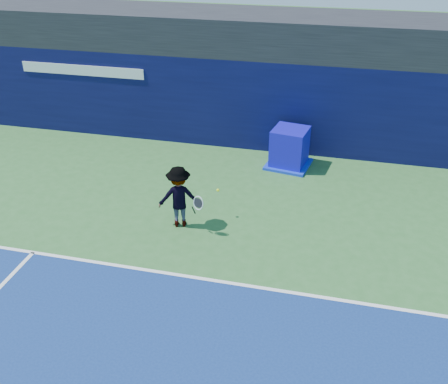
% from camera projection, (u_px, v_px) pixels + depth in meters
% --- Properties ---
extents(baseline, '(24.00, 0.10, 0.01)m').
position_uv_depth(baseline, '(238.00, 284.00, 10.85)').
color(baseline, white).
rests_on(baseline, ground).
extents(stadium_band, '(36.00, 3.00, 1.20)m').
position_uv_depth(stadium_band, '(294.00, 34.00, 16.29)').
color(stadium_band, black).
rests_on(stadium_band, back_wall_assembly).
extents(back_wall_assembly, '(36.00, 1.03, 3.00)m').
position_uv_depth(back_wall_assembly, '(286.00, 105.00, 16.47)').
color(back_wall_assembly, '#090B36').
rests_on(back_wall_assembly, ground).
extents(equipment_cart, '(1.49, 1.49, 1.24)m').
position_uv_depth(equipment_cart, '(289.00, 149.00, 15.68)').
color(equipment_cart, '#120CAF').
rests_on(equipment_cart, ground).
extents(tennis_player, '(1.34, 0.90, 1.65)m').
position_uv_depth(tennis_player, '(179.00, 197.00, 12.54)').
color(tennis_player, white).
rests_on(tennis_player, ground).
extents(tennis_ball, '(0.08, 0.08, 0.08)m').
position_uv_depth(tennis_ball, '(218.00, 190.00, 12.88)').
color(tennis_ball, '#D2EB1A').
rests_on(tennis_ball, ground).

